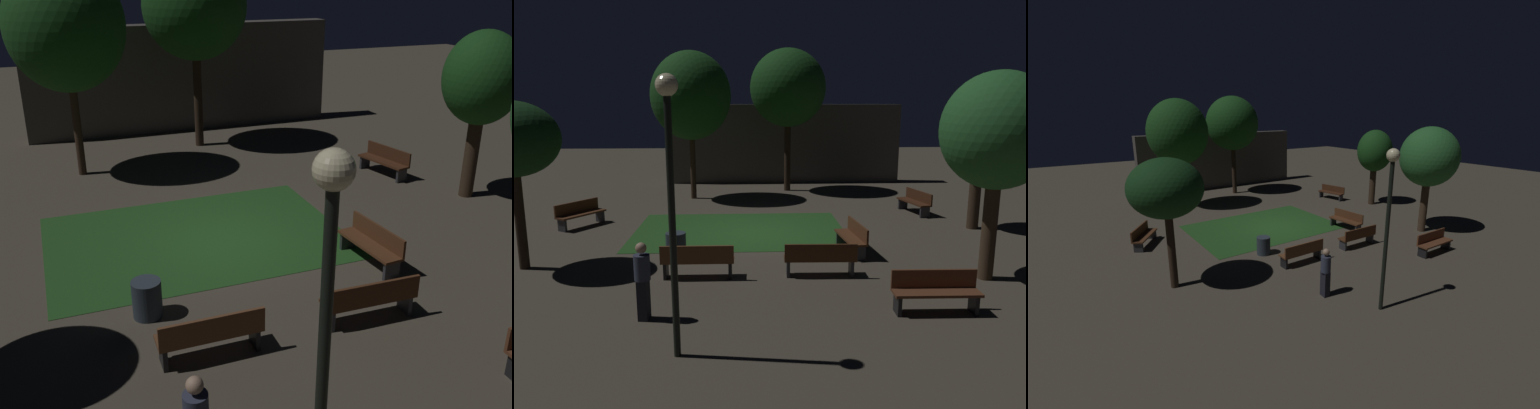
% 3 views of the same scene
% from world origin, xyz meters
% --- Properties ---
extents(ground_plane, '(60.00, 60.00, 0.00)m').
position_xyz_m(ground_plane, '(0.00, 0.00, 0.00)').
color(ground_plane, '#4C4438').
extents(grass_lawn, '(7.06, 4.99, 0.01)m').
position_xyz_m(grass_lawn, '(-0.53, 0.47, 0.01)').
color(grass_lawn, '#23511E').
rests_on(grass_lawn, ground).
extents(bench_by_lamp, '(1.80, 0.49, 0.88)m').
position_xyz_m(bench_by_lamp, '(-1.53, -4.14, 0.48)').
color(bench_by_lamp, brown).
rests_on(bench_by_lamp, ground).
extents(bench_back_row, '(1.81, 0.53, 0.88)m').
position_xyz_m(bench_back_row, '(1.52, -4.14, 0.48)').
color(bench_back_row, '#512D19').
rests_on(bench_back_row, ground).
extents(bench_path_side, '(1.39, 1.77, 0.88)m').
position_xyz_m(bench_path_side, '(-6.12, 1.30, 0.48)').
color(bench_path_side, '#512D19').
rests_on(bench_path_side, ground).
extents(bench_near_trees, '(0.64, 1.84, 0.88)m').
position_xyz_m(bench_near_trees, '(2.77, -2.16, 0.48)').
color(bench_near_trees, '#512D19').
rests_on(bench_near_trees, ground).
extents(bench_corner, '(0.86, 1.86, 0.88)m').
position_xyz_m(bench_corner, '(6.29, 2.81, 0.48)').
color(bench_corner, '#422314').
rests_on(bench_corner, ground).
extents(bench_front_left, '(1.81, 0.52, 0.88)m').
position_xyz_m(bench_front_left, '(3.61, -6.38, 0.48)').
color(bench_front_left, brown).
rests_on(bench_front_left, ground).
extents(tree_right_canopy, '(2.66, 2.66, 5.04)m').
position_xyz_m(tree_right_canopy, '(5.61, -4.48, 3.61)').
color(tree_right_canopy, '#423021').
rests_on(tree_right_canopy, ground).
extents(tree_back_right, '(3.47, 3.47, 6.42)m').
position_xyz_m(tree_back_right, '(-2.67, 6.25, 4.51)').
color(tree_back_right, '#38281C').
rests_on(tree_back_right, ground).
extents(tree_lawn_side, '(3.56, 3.56, 6.72)m').
position_xyz_m(tree_lawn_side, '(1.69, 8.04, 4.88)').
color(tree_lawn_side, '#2D2116').
rests_on(tree_lawn_side, ground).
extents(tree_left_canopy, '(2.11, 2.11, 4.63)m').
position_xyz_m(tree_left_canopy, '(7.48, 0.39, 3.30)').
color(tree_left_canopy, '#38281C').
rests_on(tree_left_canopy, ground).
extents(lamp_post_near_wall, '(0.36, 0.36, 4.77)m').
position_xyz_m(lamp_post_near_wall, '(-1.53, -7.98, 3.22)').
color(lamp_post_near_wall, black).
rests_on(lamp_post_near_wall, ground).
extents(trash_bin, '(0.56, 0.56, 0.74)m').
position_xyz_m(trash_bin, '(-2.28, -2.50, 0.37)').
color(trash_bin, '#2D3842').
rests_on(trash_bin, ground).
extents(pedestrian, '(0.32, 0.32, 1.61)m').
position_xyz_m(pedestrian, '(-2.39, -6.45, 0.85)').
color(pedestrian, black).
rests_on(pedestrian, ground).
extents(building_wall_backdrop, '(12.08, 0.80, 4.11)m').
position_xyz_m(building_wall_backdrop, '(1.79, 10.65, 2.06)').
color(building_wall_backdrop, '#4C4742').
rests_on(building_wall_backdrop, ground).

